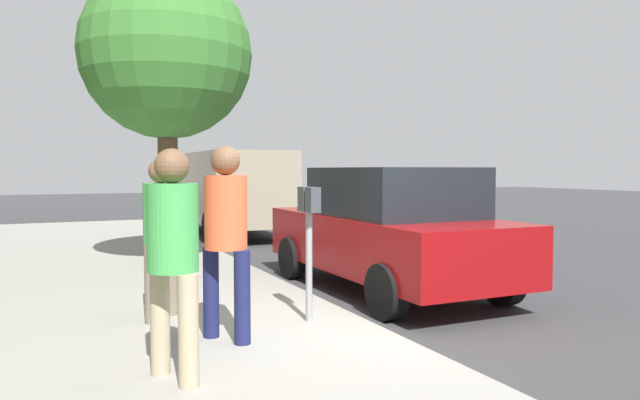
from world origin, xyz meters
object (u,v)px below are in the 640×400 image
object	(u,v)px
parking_officer	(161,226)
parked_van_far	(231,188)
parking_meter	(309,225)
pedestrian_bystander	(173,245)
parked_sedan_near	(388,229)
pedestrian_at_meter	(226,226)
street_tree	(166,55)

from	to	relation	value
parking_officer	parked_van_far	size ratio (longest dim) A/B	0.32
parking_meter	pedestrian_bystander	distance (m)	2.00
parking_officer	parked_sedan_near	world-z (taller)	parking_officer
parking_officer	parked_van_far	bearing A→B (deg)	112.28
parking_meter	pedestrian_at_meter	world-z (taller)	pedestrian_at_meter
street_tree	parked_van_far	bearing A→B (deg)	-26.10
parked_van_far	parked_sedan_near	bearing A→B (deg)	-180.00
parking_meter	pedestrian_bystander	xyz separation A→B (m)	(-1.16, 1.63, 0.01)
parking_meter	pedestrian_bystander	world-z (taller)	pedestrian_bystander
parking_meter	parked_van_far	xyz separation A→B (m)	(9.46, -1.93, 0.09)
pedestrian_at_meter	parked_sedan_near	distance (m)	3.48
parking_officer	parked_sedan_near	size ratio (longest dim) A/B	0.39
parking_officer	parked_sedan_near	xyz separation A→B (m)	(0.81, -3.31, -0.25)
pedestrian_at_meter	parking_officer	distance (m)	1.15
pedestrian_at_meter	parked_sedan_near	world-z (taller)	pedestrian_at_meter
parked_sedan_near	pedestrian_at_meter	bearing A→B (deg)	122.92
pedestrian_at_meter	parked_van_far	distance (m)	10.20
parking_meter	parked_van_far	size ratio (longest dim) A/B	0.27
pedestrian_at_meter	pedestrian_bystander	distance (m)	1.07
pedestrian_bystander	parking_officer	world-z (taller)	pedestrian_bystander
parking_meter	parking_officer	world-z (taller)	parking_officer
pedestrian_bystander	parked_sedan_near	bearing A→B (deg)	15.61
pedestrian_bystander	parking_meter	bearing A→B (deg)	13.64
pedestrian_at_meter	pedestrian_bystander	world-z (taller)	pedestrian_at_meter
pedestrian_at_meter	parked_van_far	xyz separation A→B (m)	(9.78, -2.91, 0.03)
parking_meter	street_tree	world-z (taller)	street_tree
parked_sedan_near	parked_van_far	distance (m)	7.90
pedestrian_bystander	street_tree	bearing A→B (deg)	57.99
parking_meter	pedestrian_at_meter	xyz separation A→B (m)	(-0.32, 0.98, 0.06)
parking_officer	pedestrian_at_meter	bearing A→B (deg)	-26.37
parking_meter	parking_officer	bearing A→B (deg)	61.39
pedestrian_bystander	parking_officer	size ratio (longest dim) A/B	1.03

